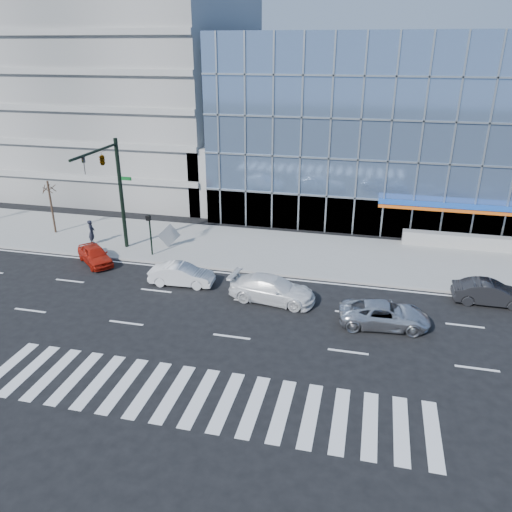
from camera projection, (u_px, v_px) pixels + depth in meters
The scene contains 15 objects.
ground at pixel (250, 301), 29.56m from camera, with size 160.00×160.00×0.00m, color black.
sidewalk at pixel (277, 250), 36.70m from camera, with size 120.00×8.00×0.15m, color gray.
theatre_building at pixel (461, 120), 46.93m from camera, with size 42.00×26.00×15.00m, color #6581A9.
parking_garage at pixel (127, 86), 53.22m from camera, with size 24.00×24.00×20.00m, color gray.
ramp_block at pixel (234, 175), 45.80m from camera, with size 6.00×8.00×6.00m, color gray.
traffic_signal at pixel (108, 171), 33.60m from camera, with size 1.14×5.74×8.00m.
ped_signal_post at pixel (150, 229), 34.97m from camera, with size 0.30×0.33×3.00m.
street_tree_near at pixel (48, 188), 38.65m from camera, with size 1.10×1.10×4.23m.
silver_suv at pixel (384, 315), 26.76m from camera, with size 2.22×4.82×1.34m, color silver.
white_suv at pixel (272, 289), 29.39m from camera, with size 2.09×5.14×1.49m, color white.
white_sedan at pixel (182, 275), 31.42m from camera, with size 1.42×4.07×1.34m, color silver.
dark_sedan at pixel (490, 293), 29.06m from camera, with size 1.46×4.20×1.38m, color black.
red_sedan at pixel (95, 255), 34.47m from camera, with size 1.52×3.77×1.28m, color #B41C0D.
pedestrian at pixel (92, 232), 37.36m from camera, with size 0.68×0.45×1.88m, color black.
tilted_panel at pixel (169, 235), 36.83m from camera, with size 1.30×0.06×1.30m, color #999999.
Camera 1 is at (6.40, -25.38, 14.01)m, focal length 35.00 mm.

